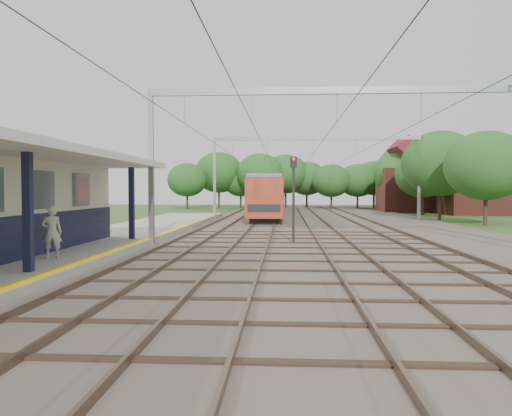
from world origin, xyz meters
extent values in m
plane|color=#2D4C1E|center=(0.00, 0.00, 0.00)|extent=(160.00, 160.00, 0.00)
cube|color=#473D33|center=(4.00, 30.00, 0.05)|extent=(18.00, 90.00, 0.10)
cube|color=gray|center=(-7.50, 14.00, 0.17)|extent=(5.00, 52.00, 0.35)
cube|color=yellow|center=(-5.25, 14.00, 0.35)|extent=(0.45, 52.00, 0.01)
cube|color=black|center=(-7.28, 7.00, 1.05)|extent=(0.06, 18.00, 1.40)
cube|color=black|center=(-5.90, 6.00, 1.95)|extent=(0.22, 0.22, 3.20)
cube|color=black|center=(-5.90, 15.00, 1.95)|extent=(0.22, 0.22, 3.20)
cube|color=brown|center=(-4.22, 30.00, 0.17)|extent=(0.07, 88.00, 0.15)
cube|color=brown|center=(-2.78, 30.00, 0.17)|extent=(0.07, 88.00, 0.15)
cube|color=brown|center=(-1.22, 30.00, 0.17)|extent=(0.07, 88.00, 0.15)
cube|color=brown|center=(0.22, 30.00, 0.17)|extent=(0.07, 88.00, 0.15)
cube|color=brown|center=(2.48, 30.00, 0.17)|extent=(0.07, 88.00, 0.15)
cube|color=brown|center=(3.92, 30.00, 0.17)|extent=(0.07, 88.00, 0.15)
cube|color=brown|center=(6.08, 30.00, 0.17)|extent=(0.07, 88.00, 0.15)
cube|color=brown|center=(7.52, 30.00, 0.17)|extent=(0.07, 88.00, 0.15)
cube|color=gray|center=(-5.00, 15.00, 3.50)|extent=(0.22, 0.22, 7.00)
cube|color=gray|center=(3.50, 15.00, 6.85)|extent=(17.00, 0.20, 0.30)
cube|color=gray|center=(-5.00, 35.00, 3.50)|extent=(0.22, 0.22, 7.00)
cube|color=gray|center=(12.00, 35.00, 3.50)|extent=(0.22, 0.22, 7.00)
cube|color=gray|center=(3.50, 35.00, 6.85)|extent=(17.00, 0.20, 0.30)
cylinder|color=black|center=(-3.50, 30.00, 5.50)|extent=(0.02, 88.00, 0.02)
cylinder|color=black|center=(-0.50, 30.00, 5.50)|extent=(0.02, 88.00, 0.02)
cylinder|color=black|center=(3.20, 30.00, 5.50)|extent=(0.02, 88.00, 0.02)
cylinder|color=black|center=(6.80, 30.00, 5.50)|extent=(0.02, 88.00, 0.02)
cylinder|color=#382619|center=(-10.00, 61.00, 1.44)|extent=(0.28, 0.28, 2.88)
ellipsoid|color=#1A491A|center=(-10.00, 61.00, 4.96)|extent=(6.72, 6.72, 5.76)
cylinder|color=#382619|center=(-4.00, 63.00, 1.26)|extent=(0.28, 0.28, 2.52)
ellipsoid|color=#1A491A|center=(-4.00, 63.00, 4.34)|extent=(5.88, 5.88, 5.04)
cylinder|color=#382619|center=(2.00, 60.00, 1.62)|extent=(0.28, 0.28, 3.24)
ellipsoid|color=#1A491A|center=(2.00, 60.00, 5.58)|extent=(7.56, 7.56, 6.48)
cylinder|color=#382619|center=(8.00, 62.00, 1.35)|extent=(0.28, 0.28, 2.70)
ellipsoid|color=#1A491A|center=(8.00, 62.00, 4.65)|extent=(6.30, 6.30, 5.40)
cylinder|color=#382619|center=(14.50, 38.00, 1.26)|extent=(0.28, 0.28, 2.52)
ellipsoid|color=#1A491A|center=(14.50, 38.00, 4.34)|extent=(5.88, 5.88, 5.04)
cylinder|color=#382619|center=(15.00, 54.00, 1.44)|extent=(0.28, 0.28, 2.88)
ellipsoid|color=#1A491A|center=(15.00, 54.00, 4.96)|extent=(6.72, 6.72, 5.76)
cube|color=brown|center=(21.00, 46.00, 2.25)|extent=(7.00, 6.00, 4.50)
cube|color=maroon|center=(21.00, 46.00, 5.40)|extent=(4.99, 6.12, 4.99)
cube|color=brown|center=(16.00, 52.00, 2.50)|extent=(8.00, 6.00, 5.00)
cube|color=maroon|center=(16.00, 52.00, 5.90)|extent=(5.52, 6.12, 5.52)
imported|color=beige|center=(-6.53, 8.65, 1.19)|extent=(0.72, 0.61, 1.68)
cube|color=black|center=(-0.50, 35.84, 0.32)|extent=(2.15, 15.35, 0.44)
cube|color=maroon|center=(-0.50, 35.84, 1.99)|extent=(2.69, 16.68, 2.89)
cube|color=black|center=(-0.50, 35.84, 2.28)|extent=(2.73, 15.35, 0.83)
cube|color=slate|center=(-0.50, 35.84, 3.56)|extent=(2.47, 16.68, 0.28)
cube|color=black|center=(-0.50, 53.12, 0.32)|extent=(2.15, 15.35, 0.44)
cube|color=maroon|center=(-0.50, 53.12, 1.99)|extent=(2.69, 16.68, 2.89)
cube|color=black|center=(-0.50, 53.12, 2.28)|extent=(2.73, 15.35, 0.83)
cube|color=slate|center=(-0.50, 53.12, 3.56)|extent=(2.47, 16.68, 0.28)
cylinder|color=black|center=(1.35, 16.11, 1.85)|extent=(0.15, 0.15, 3.71)
cube|color=black|center=(1.35, 16.11, 3.81)|extent=(0.32, 0.25, 0.51)
sphere|color=red|center=(1.35, 16.01, 3.96)|extent=(0.13, 0.13, 0.13)
camera|label=1|loc=(0.98, -6.92, 2.54)|focal=35.00mm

